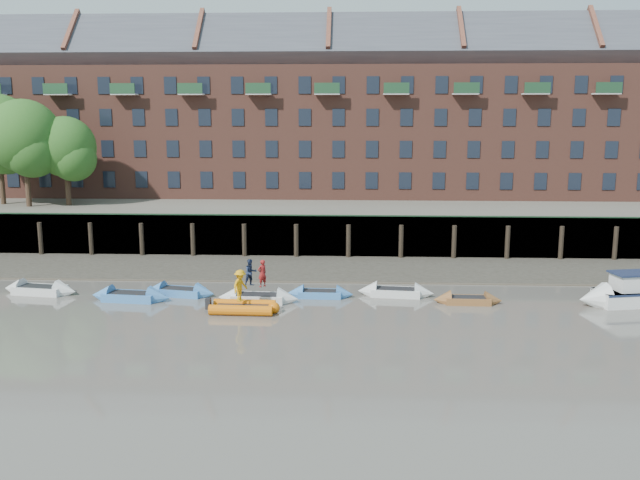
# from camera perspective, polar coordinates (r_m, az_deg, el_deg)

# --- Properties ---
(ground) EXTENTS (220.00, 220.00, 0.00)m
(ground) POSITION_cam_1_polar(r_m,az_deg,el_deg) (31.02, -1.56, -9.88)
(ground) COLOR #605B53
(ground) RESTS_ON ground
(foreshore) EXTENTS (110.00, 8.00, 0.50)m
(foreshore) POSITION_cam_1_polar(r_m,az_deg,el_deg) (48.27, 0.00, -2.44)
(foreshore) COLOR #3D382F
(foreshore) RESTS_ON ground
(mud_band) EXTENTS (110.00, 1.60, 0.10)m
(mud_band) POSITION_cam_1_polar(r_m,az_deg,el_deg) (44.97, -0.20, -3.41)
(mud_band) COLOR #4C4336
(mud_band) RESTS_ON ground
(river_wall) EXTENTS (110.00, 1.23, 3.30)m
(river_wall) POSITION_cam_1_polar(r_m,az_deg,el_deg) (52.24, 0.23, 0.34)
(river_wall) COLOR #2D2A26
(river_wall) RESTS_ON ground
(bank_terrace) EXTENTS (110.00, 28.00, 3.20)m
(bank_terrace) POSITION_cam_1_polar(r_m,az_deg,el_deg) (65.69, 0.73, 2.43)
(bank_terrace) COLOR #5E594D
(bank_terrace) RESTS_ON ground
(apartment_terrace) EXTENTS (80.60, 15.56, 20.98)m
(apartment_terrace) POSITION_cam_1_polar(r_m,az_deg,el_deg) (66.07, 0.78, 12.23)
(apartment_terrace) COLOR brown
(apartment_terrace) RESTS_ON bank_terrace
(tree_cluster) EXTENTS (11.76, 7.74, 9.40)m
(tree_cluster) POSITION_cam_1_polar(r_m,az_deg,el_deg) (62.86, -23.83, 7.96)
(tree_cluster) COLOR #3A281C
(tree_cluster) RESTS_ON bank_terrace
(rowboat_0) EXTENTS (4.93, 2.06, 1.39)m
(rowboat_0) POSITION_cam_1_polar(r_m,az_deg,el_deg) (44.98, -22.52, -3.90)
(rowboat_0) COLOR silver
(rowboat_0) RESTS_ON ground
(rowboat_1) EXTENTS (4.92, 1.88, 1.39)m
(rowboat_1) POSITION_cam_1_polar(r_m,az_deg,el_deg) (41.62, -15.67, -4.60)
(rowboat_1) COLOR #3E79BD
(rowboat_1) RESTS_ON ground
(rowboat_2) EXTENTS (4.56, 2.08, 1.28)m
(rowboat_2) POSITION_cam_1_polar(r_m,az_deg,el_deg) (42.08, -11.70, -4.29)
(rowboat_2) COLOR #3E79BD
(rowboat_2) RESTS_ON ground
(rowboat_3) EXTENTS (4.80, 1.59, 1.38)m
(rowboat_3) POSITION_cam_1_polar(r_m,az_deg,el_deg) (39.90, -5.23, -4.90)
(rowboat_3) COLOR silver
(rowboat_3) RESTS_ON ground
(rowboat_4) EXTENTS (4.03, 1.29, 1.16)m
(rowboat_4) POSITION_cam_1_polar(r_m,az_deg,el_deg) (40.82, 0.00, -4.55)
(rowboat_4) COLOR #3E79BD
(rowboat_4) RESTS_ON ground
(rowboat_5) EXTENTS (4.69, 1.80, 1.33)m
(rowboat_5) POSITION_cam_1_polar(r_m,az_deg,el_deg) (41.34, 6.38, -4.38)
(rowboat_5) COLOR silver
(rowboat_5) RESTS_ON ground
(rowboat_6) EXTENTS (3.99, 1.24, 1.15)m
(rowboat_6) POSITION_cam_1_polar(r_m,az_deg,el_deg) (40.38, 12.33, -4.97)
(rowboat_6) COLOR brown
(rowboat_6) RESTS_ON ground
(rib_tender) EXTENTS (3.85, 1.91, 0.66)m
(rib_tender) POSITION_cam_1_polar(r_m,az_deg,el_deg) (37.94, -6.29, -5.65)
(rib_tender) COLOR orange
(rib_tender) RESTS_ON ground
(motor_launch) EXTENTS (6.17, 3.05, 2.44)m
(motor_launch) POSITION_cam_1_polar(r_m,az_deg,el_deg) (42.73, 24.04, -4.22)
(motor_launch) COLOR silver
(motor_launch) RESTS_ON ground
(person_rower_a) EXTENTS (0.69, 0.69, 1.61)m
(person_rower_a) POSITION_cam_1_polar(r_m,az_deg,el_deg) (39.51, -4.89, -2.82)
(person_rower_a) COLOR maroon
(person_rower_a) RESTS_ON rowboat_3
(person_rower_b) EXTENTS (0.98, 0.94, 1.60)m
(person_rower_b) POSITION_cam_1_polar(r_m,az_deg,el_deg) (39.80, -5.86, -2.75)
(person_rower_b) COLOR #19233F
(person_rower_b) RESTS_ON rowboat_3
(person_rib_crew) EXTENTS (1.08, 1.32, 1.78)m
(person_rib_crew) POSITION_cam_1_polar(r_m,az_deg,el_deg) (37.74, -6.73, -3.83)
(person_rib_crew) COLOR orange
(person_rib_crew) RESTS_ON rib_tender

